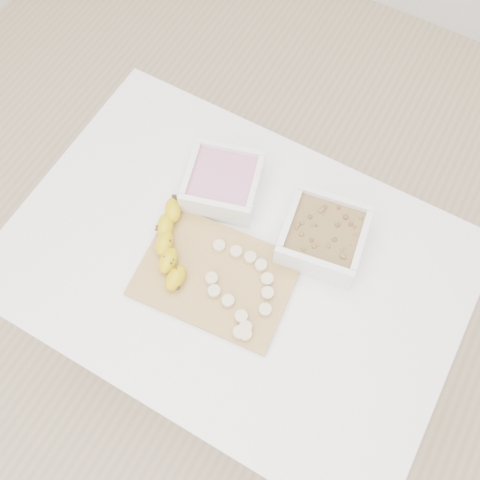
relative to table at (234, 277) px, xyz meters
The scene contains 7 objects.
ground 0.65m from the table, ahead, with size 3.50×3.50×0.00m, color #C6AD89.
table is the anchor object (origin of this frame).
bowl_yogurt 0.23m from the table, 127.14° to the left, with size 0.20×0.20×0.08m.
bowl_granola 0.24m from the table, 42.27° to the left, with size 0.20×0.20×0.08m.
cutting_board 0.12m from the table, 105.78° to the right, with size 0.33×0.23×0.01m, color #AE8D46.
banana 0.19m from the table, 160.89° to the right, with size 0.06×0.21×0.04m, color #D0B008, non-canonical shape.
banana_slices 0.14m from the table, 46.13° to the right, with size 0.18×0.18×0.02m.
Camera 1 is at (0.23, -0.38, 1.85)m, focal length 40.00 mm.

